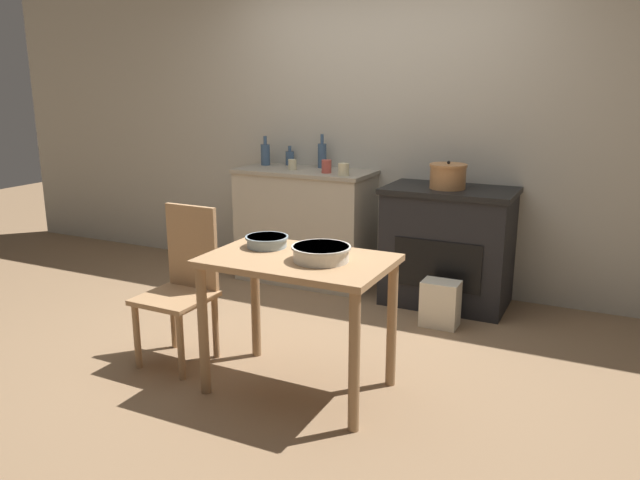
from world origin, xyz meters
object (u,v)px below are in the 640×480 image
object	(u,v)px
stove	(448,246)
chair	(183,282)
flour_sack	(440,304)
bottle_mid_left	(265,154)
cup_center_left	(344,169)
mixing_bowl_small	(321,252)
cup_center	(327,166)
stock_pot	(448,176)
cup_center_right	(292,165)
bottle_left	(290,158)
mixing_bowl_large	(267,241)
bottle_far_left	(322,155)
work_table	(298,281)

from	to	relation	value
stove	chair	xyz separation A→B (m)	(-1.19, -1.68, 0.04)
flour_sack	bottle_mid_left	world-z (taller)	bottle_mid_left
bottle_mid_left	cup_center_left	bearing A→B (deg)	-17.05
chair	bottle_mid_left	xyz separation A→B (m)	(-0.48, 1.80, 0.56)
mixing_bowl_small	cup_center	world-z (taller)	cup_center
stock_pot	cup_center_left	xyz separation A→B (m)	(-0.79, -0.10, 0.01)
stove	cup_center_right	size ratio (longest dim) A/B	11.12
stock_pot	cup_center_right	size ratio (longest dim) A/B	3.17
stove	chair	size ratio (longest dim) A/B	1.01
stove	bottle_left	bearing A→B (deg)	171.47
mixing_bowl_large	bottle_far_left	size ratio (longest dim) A/B	0.86
chair	flour_sack	world-z (taller)	chair
bottle_far_left	cup_center	bearing A→B (deg)	-57.47
work_table	bottle_mid_left	bearing A→B (deg)	125.15
chair	bottle_left	bearing A→B (deg)	99.92
work_table	flour_sack	size ratio (longest dim) A/B	3.02
bottle_mid_left	mixing_bowl_small	bearing A→B (deg)	-52.13
stock_pot	bottle_mid_left	world-z (taller)	bottle_mid_left
chair	flour_sack	size ratio (longest dim) A/B	2.91
mixing_bowl_large	mixing_bowl_small	size ratio (longest dim) A/B	0.78
stock_pot	mixing_bowl_large	distance (m)	1.70
chair	stock_pot	world-z (taller)	stock_pot
mixing_bowl_large	cup_center_right	bearing A→B (deg)	113.67
bottle_mid_left	cup_center	world-z (taller)	bottle_mid_left
stove	chair	distance (m)	2.05
flour_sack	bottle_mid_left	xyz separation A→B (m)	(-1.76, 0.60, 0.89)
flour_sack	mixing_bowl_small	world-z (taller)	mixing_bowl_small
cup_center_left	work_table	bearing A→B (deg)	-74.42
flour_sack	mixing_bowl_small	distance (m)	1.44
stove	cup_center_right	bearing A→B (deg)	-178.53
chair	cup_center_left	xyz separation A→B (m)	(0.38, 1.54, 0.51)
work_table	flour_sack	world-z (taller)	work_table
stock_pot	bottle_left	distance (m)	1.49
stock_pot	cup_center	xyz separation A→B (m)	(-0.97, -0.03, 0.02)
stove	bottle_far_left	bearing A→B (deg)	170.71
stock_pot	mixing_bowl_large	world-z (taller)	stock_pot
cup_center_right	chair	bearing A→B (deg)	-85.39
cup_center	cup_center_right	size ratio (longest dim) A/B	1.21
bottle_far_left	mixing_bowl_large	bearing A→B (deg)	-73.69
cup_center_left	mixing_bowl_small	bearing A→B (deg)	-69.95
cup_center_left	cup_center	xyz separation A→B (m)	(-0.18, 0.07, 0.00)
stock_pot	bottle_mid_left	size ratio (longest dim) A/B	1.09
work_table	mixing_bowl_large	size ratio (longest dim) A/B	4.04
stove	mixing_bowl_small	size ratio (longest dim) A/B	3.08
bottle_far_left	work_table	bearing A→B (deg)	-67.66
work_table	cup_center_left	xyz separation A→B (m)	(-0.44, 1.58, 0.37)
cup_center_right	bottle_far_left	bearing A→B (deg)	53.49
bottle_far_left	cup_center_left	xyz separation A→B (m)	(0.34, -0.33, -0.06)
work_table	cup_center_right	size ratio (longest dim) A/B	11.40
stove	mixing_bowl_small	xyz separation A→B (m)	(-0.23, -1.73, 0.36)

